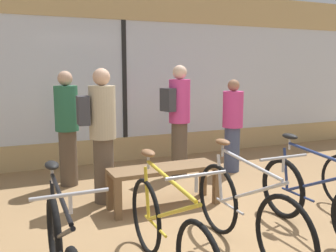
% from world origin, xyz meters
% --- Properties ---
extents(ground_plane, '(24.00, 24.00, 0.00)m').
position_xyz_m(ground_plane, '(0.00, 0.00, 0.00)').
color(ground_plane, '#99754C').
extents(shop_back_wall, '(12.00, 0.08, 3.20)m').
position_xyz_m(shop_back_wall, '(0.00, 3.47, 1.64)').
color(shop_back_wall, tan).
rests_on(shop_back_wall, ground_plane).
extents(bicycle_left, '(0.46, 1.78, 1.04)m').
position_xyz_m(bicycle_left, '(-0.90, -0.56, 0.40)').
color(bicycle_left, black).
rests_on(bicycle_left, ground_plane).
extents(bicycle_center, '(0.46, 1.79, 1.05)m').
position_xyz_m(bicycle_center, '(-0.05, -0.46, 0.41)').
color(bicycle_center, black).
rests_on(bicycle_center, ground_plane).
extents(bicycle_right, '(0.46, 1.79, 1.04)m').
position_xyz_m(bicycle_right, '(0.86, -0.43, 0.39)').
color(bicycle_right, black).
rests_on(bicycle_right, ground_plane).
extents(display_bench, '(1.40, 0.44, 0.52)m').
position_xyz_m(display_bench, '(-0.27, 0.97, 0.42)').
color(display_bench, brown).
rests_on(display_bench, ground_plane).
extents(customer_near_rack, '(0.49, 0.36, 1.74)m').
position_xyz_m(customer_near_rack, '(-0.94, 1.44, 0.94)').
color(customer_near_rack, brown).
rests_on(customer_near_rack, ground_plane).
extents(customer_by_window, '(0.48, 0.48, 1.56)m').
position_xyz_m(customer_by_window, '(1.43, 2.02, 0.81)').
color(customer_by_window, '#424C6B').
rests_on(customer_by_window, ground_plane).
extents(customer_mid_floor, '(0.44, 0.44, 1.70)m').
position_xyz_m(customer_mid_floor, '(-1.23, 2.35, 0.90)').
color(customer_mid_floor, brown).
rests_on(customer_mid_floor, ground_plane).
extents(customer_near_bench, '(0.54, 0.42, 1.79)m').
position_xyz_m(customer_near_bench, '(0.50, 2.16, 0.97)').
color(customer_near_bench, brown).
rests_on(customer_near_bench, ground_plane).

